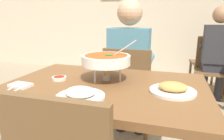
{
  "coord_description": "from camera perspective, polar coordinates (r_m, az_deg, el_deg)",
  "views": [
    {
      "loc": [
        0.37,
        -1.09,
        1.15
      ],
      "look_at": [
        0.0,
        0.15,
        0.82
      ],
      "focal_mm": 32.64,
      "sensor_mm": 36.0,
      "label": 1
    }
  ],
  "objects": [
    {
      "name": "cafe_rear_partition",
      "position": [
        4.41,
        12.47,
        18.48
      ],
      "size": [
        10.0,
        0.1,
        3.0
      ],
      "primitive_type": "cube",
      "color": "beige",
      "rests_on": "ground_plane"
    },
    {
      "name": "dining_table_main",
      "position": [
        1.25,
        -1.99,
        -9.48
      ],
      "size": [
        1.17,
        0.8,
        0.77
      ],
      "color": "brown",
      "rests_on": "ground_plane"
    },
    {
      "name": "chair_diner_main",
      "position": [
        1.92,
        4.63,
        -5.26
      ],
      "size": [
        0.44,
        0.44,
        0.9
      ],
      "color": "brown",
      "rests_on": "ground_plane"
    },
    {
      "name": "diner_main",
      "position": [
        1.89,
        4.98,
        1.82
      ],
      "size": [
        0.4,
        0.45,
        1.31
      ],
      "color": "#2D2D38",
      "rests_on": "ground_plane"
    },
    {
      "name": "curry_bowl",
      "position": [
        1.25,
        -1.68,
        2.78
      ],
      "size": [
        0.33,
        0.3,
        0.26
      ],
      "color": "silver",
      "rests_on": "dining_table_main"
    },
    {
      "name": "rice_plate",
      "position": [
        1.01,
        -8.86,
        -6.74
      ],
      "size": [
        0.24,
        0.24,
        0.06
      ],
      "color": "white",
      "rests_on": "dining_table_main"
    },
    {
      "name": "appetizer_plate",
      "position": [
        1.11,
        16.64,
        -5.1
      ],
      "size": [
        0.24,
        0.24,
        0.06
      ],
      "color": "white",
      "rests_on": "dining_table_main"
    },
    {
      "name": "sauce_dish",
      "position": [
        1.33,
        -14.52,
        -2.18
      ],
      "size": [
        0.09,
        0.09,
        0.02
      ],
      "color": "white",
      "rests_on": "dining_table_main"
    },
    {
      "name": "napkin_folded",
      "position": [
        1.28,
        -24.23,
        -3.91
      ],
      "size": [
        0.13,
        0.09,
        0.02
      ],
      "primitive_type": "cube",
      "rotation": [
        0.0,
        0.0,
        -0.11
      ],
      "color": "white",
      "rests_on": "dining_table_main"
    },
    {
      "name": "fork_utensil",
      "position": [
        1.26,
        -26.38,
        -4.63
      ],
      "size": [
        0.06,
        0.17,
        0.01
      ],
      "primitive_type": "cube",
      "rotation": [
        0.0,
        0.0,
        0.3
      ],
      "color": "silver",
      "rests_on": "dining_table_main"
    },
    {
      "name": "spoon_utensil",
      "position": [
        1.22,
        -24.65,
        -4.92
      ],
      "size": [
        0.03,
        0.17,
        0.01
      ],
      "primitive_type": "cube",
      "rotation": [
        0.0,
        0.0,
        0.08
      ],
      "color": "silver",
      "rests_on": "dining_table_main"
    },
    {
      "name": "chair_bg_left",
      "position": [
        3.21,
        26.09,
        1.26
      ],
      "size": [
        0.46,
        0.46,
        0.9
      ],
      "color": "brown",
      "rests_on": "ground_plane"
    },
    {
      "name": "chair_bg_right",
      "position": [
        3.72,
        26.28,
        2.85
      ],
      "size": [
        0.5,
        0.5,
        0.9
      ],
      "color": "brown",
      "rests_on": "ground_plane"
    },
    {
      "name": "patron_bg_left",
      "position": [
        3.08,
        27.27,
        5.12
      ],
      "size": [
        0.4,
        0.45,
        1.31
      ],
      "color": "#2D2D38",
      "rests_on": "ground_plane"
    }
  ]
}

